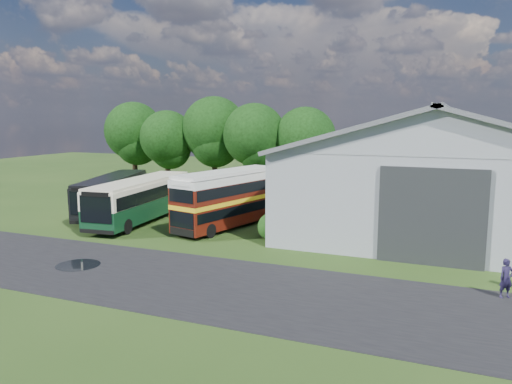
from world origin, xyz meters
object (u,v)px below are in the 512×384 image
at_px(storage_shed, 443,163).
at_px(bus_maroon_double, 229,199).
at_px(visitor_a, 506,279).
at_px(bus_green_single, 141,199).
at_px(bus_dark_single, 113,194).

height_order(storage_shed, bus_maroon_double, storage_shed).
bearing_deg(visitor_a, bus_maroon_double, 124.91).
bearing_deg(bus_green_single, storage_shed, 17.42).
distance_m(bus_green_single, visitor_a, 24.27).
bearing_deg(bus_maroon_double, bus_dark_single, -170.53).
bearing_deg(bus_maroon_double, visitor_a, -11.13).
bearing_deg(bus_dark_single, bus_maroon_double, -23.41).
xyz_separation_m(storage_shed, bus_green_single, (-19.95, -8.66, -2.54)).
height_order(bus_maroon_double, visitor_a, bus_maroon_double).
bearing_deg(bus_maroon_double, storage_shed, 45.03).
xyz_separation_m(bus_green_single, bus_maroon_double, (6.69, 0.65, 0.31)).
relative_size(storage_shed, visitor_a, 14.91).
bearing_deg(storage_shed, bus_green_single, -156.54).
bearing_deg(bus_dark_single, storage_shed, -2.02).
height_order(storage_shed, bus_dark_single, storage_shed).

